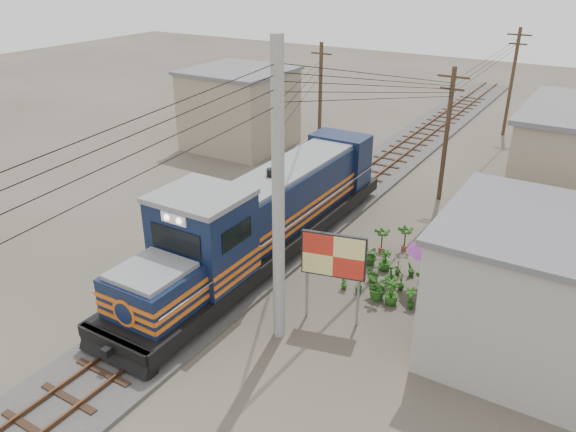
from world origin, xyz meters
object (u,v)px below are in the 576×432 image
Objects in this scene: market_umbrella at (434,246)px; locomotive at (263,218)px; billboard at (333,258)px; vendor at (437,279)px.

locomotive is at bearing -171.48° from market_umbrella.
locomotive is 7.08m from market_umbrella.
locomotive reaches higher than market_umbrella.
billboard is 1.33× the size of market_umbrella.
billboard is 4.44m from market_umbrella.
locomotive is at bearing -8.78° from vendor.
market_umbrella is at bearing 8.52° from locomotive.
market_umbrella is at bearing -48.79° from vendor.
market_umbrella is 1.29m from vendor.
market_umbrella is 1.76× the size of vendor.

